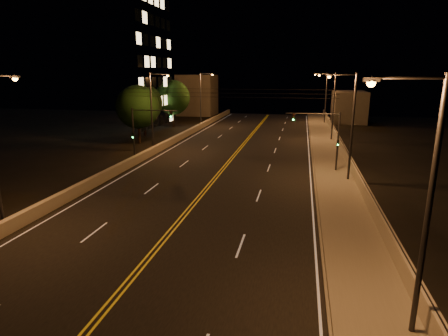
% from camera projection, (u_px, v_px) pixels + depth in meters
% --- Properties ---
extents(road, '(18.00, 120.00, 0.02)m').
position_uv_depth(road, '(205.00, 190.00, 30.88)').
color(road, black).
rests_on(road, ground).
extents(sidewalk, '(3.60, 120.00, 0.30)m').
position_uv_depth(sidewalk, '(341.00, 197.00, 28.74)').
color(sidewalk, gray).
rests_on(sidewalk, ground).
extents(curb, '(0.14, 120.00, 0.15)m').
position_uv_depth(curb, '(316.00, 196.00, 29.12)').
color(curb, gray).
rests_on(curb, ground).
extents(parapet_wall, '(0.30, 120.00, 1.00)m').
position_uv_depth(parapet_wall, '(365.00, 190.00, 28.25)').
color(parapet_wall, '#A29B87').
rests_on(parapet_wall, sidewalk).
extents(jersey_barrier, '(0.45, 120.00, 0.89)m').
position_uv_depth(jersey_barrier, '(99.00, 179.00, 32.64)').
color(jersey_barrier, '#A29B87').
rests_on(jersey_barrier, ground).
extents(distant_building_right, '(6.00, 10.00, 5.95)m').
position_uv_depth(distant_building_right, '(349.00, 107.00, 73.32)').
color(distant_building_right, '#6C655B').
rests_on(distant_building_right, ground).
extents(distant_building_left, '(8.00, 8.00, 8.97)m').
position_uv_depth(distant_building_left, '(197.00, 95.00, 85.32)').
color(distant_building_left, '#6C655B').
rests_on(distant_building_left, ground).
extents(parapet_rail, '(0.06, 120.00, 0.06)m').
position_uv_depth(parapet_rail, '(365.00, 184.00, 28.12)').
color(parapet_rail, black).
rests_on(parapet_rail, parapet_wall).
extents(lane_markings, '(17.32, 116.00, 0.00)m').
position_uv_depth(lane_markings, '(205.00, 190.00, 30.81)').
color(lane_markings, silver).
rests_on(lane_markings, road).
extents(streetlight_0, '(2.55, 0.28, 9.42)m').
position_uv_depth(streetlight_0, '(422.00, 197.00, 12.42)').
color(streetlight_0, '#2D2D33').
rests_on(streetlight_0, ground).
extents(streetlight_1, '(2.55, 0.28, 9.42)m').
position_uv_depth(streetlight_1, '(349.00, 121.00, 31.85)').
color(streetlight_1, '#2D2D33').
rests_on(streetlight_1, ground).
extents(streetlight_2, '(2.55, 0.28, 9.42)m').
position_uv_depth(streetlight_2, '(332.00, 103.00, 51.61)').
color(streetlight_2, '#2D2D33').
rests_on(streetlight_2, ground).
extents(streetlight_3, '(2.55, 0.28, 9.42)m').
position_uv_depth(streetlight_3, '(325.00, 95.00, 69.47)').
color(streetlight_3, '#2D2D33').
rests_on(streetlight_3, ground).
extents(streetlight_5, '(2.55, 0.28, 9.42)m').
position_uv_depth(streetlight_5, '(153.00, 107.00, 44.75)').
color(streetlight_5, '#2D2D33').
rests_on(streetlight_5, ground).
extents(streetlight_6, '(2.55, 0.28, 9.42)m').
position_uv_depth(streetlight_6, '(202.00, 96.00, 66.19)').
color(streetlight_6, '#2D2D33').
rests_on(streetlight_6, ground).
extents(traffic_signal_right, '(5.11, 0.31, 5.87)m').
position_uv_depth(traffic_signal_right, '(327.00, 135.00, 35.45)').
color(traffic_signal_right, '#2D2D33').
rests_on(traffic_signal_right, ground).
extents(traffic_signal_left, '(5.11, 0.31, 5.87)m').
position_uv_depth(traffic_signal_left, '(142.00, 129.00, 39.11)').
color(traffic_signal_left, '#2D2D33').
rests_on(traffic_signal_left, ground).
extents(overhead_wires, '(22.00, 0.03, 0.83)m').
position_uv_depth(overhead_wires, '(228.00, 93.00, 38.07)').
color(overhead_wires, black).
extents(building_tower, '(24.00, 15.00, 26.16)m').
position_uv_depth(building_tower, '(85.00, 53.00, 59.51)').
color(building_tower, '#6C655B').
rests_on(building_tower, ground).
extents(tree_0, '(5.80, 5.80, 7.87)m').
position_uv_depth(tree_0, '(138.00, 107.00, 50.22)').
color(tree_0, black).
rests_on(tree_0, ground).
extents(tree_1, '(5.77, 5.77, 7.82)m').
position_uv_depth(tree_1, '(143.00, 103.00, 56.73)').
color(tree_1, black).
rests_on(tree_1, ground).
extents(tree_2, '(6.09, 6.09, 8.25)m').
position_uv_depth(tree_2, '(173.00, 97.00, 65.79)').
color(tree_2, black).
rests_on(tree_2, ground).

